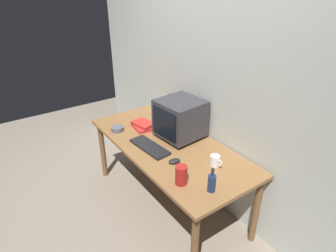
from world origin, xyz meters
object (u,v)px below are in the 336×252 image
(book_stack, at_px, (143,125))
(metal_canister, at_px, (181,175))
(mug, at_px, (215,161))
(cd_spindle, at_px, (117,129))
(keyboard, at_px, (150,147))
(crt_monitor, at_px, (180,118))
(bottle_tall, at_px, (169,112))
(bottle_short, at_px, (212,182))
(computer_mouse, at_px, (174,161))

(book_stack, bearing_deg, metal_canister, -13.48)
(mug, xyz_separation_m, cd_spindle, (-0.99, -0.38, -0.02))
(mug, bearing_deg, keyboard, -151.32)
(crt_monitor, xyz_separation_m, mug, (0.54, -0.05, -0.15))
(bottle_tall, xyz_separation_m, metal_canister, (0.88, -0.51, -0.05))
(bottle_short, xyz_separation_m, mug, (-0.21, 0.24, -0.03))
(keyboard, distance_m, metal_canister, 0.56)
(bottle_tall, relative_size, book_stack, 1.26)
(computer_mouse, height_order, cd_spindle, cd_spindle)
(bottle_tall, relative_size, mug, 2.67)
(book_stack, bearing_deg, bottle_tall, 79.14)
(bottle_tall, xyz_separation_m, mug, (0.85, -0.15, -0.07))
(keyboard, height_order, cd_spindle, cd_spindle)
(crt_monitor, height_order, bottle_tall, crt_monitor)
(crt_monitor, relative_size, book_stack, 1.63)
(book_stack, bearing_deg, crt_monitor, 27.82)
(bottle_tall, xyz_separation_m, cd_spindle, (-0.14, -0.53, -0.10))
(bottle_short, height_order, book_stack, bottle_short)
(crt_monitor, distance_m, cd_spindle, 0.65)
(keyboard, distance_m, bottle_tall, 0.56)
(bottle_short, relative_size, mug, 1.64)
(crt_monitor, height_order, computer_mouse, crt_monitor)
(keyboard, xyz_separation_m, book_stack, (-0.38, 0.15, 0.02))
(crt_monitor, distance_m, book_stack, 0.45)
(keyboard, xyz_separation_m, cd_spindle, (-0.46, -0.09, 0.01))
(bottle_short, bearing_deg, book_stack, 175.02)
(crt_monitor, distance_m, keyboard, 0.39)
(cd_spindle, xyz_separation_m, metal_canister, (1.02, 0.02, 0.05))
(crt_monitor, distance_m, metal_canister, 0.71)
(cd_spindle, bearing_deg, book_stack, 71.17)
(bottle_short, height_order, cd_spindle, bottle_short)
(mug, height_order, cd_spindle, mug)
(bottle_tall, xyz_separation_m, book_stack, (-0.06, -0.29, -0.09))
(crt_monitor, bearing_deg, computer_mouse, -42.74)
(crt_monitor, relative_size, computer_mouse, 4.16)
(computer_mouse, distance_m, metal_canister, 0.27)
(keyboard, height_order, metal_canister, metal_canister)
(bottle_short, bearing_deg, computer_mouse, -178.61)
(bottle_short, distance_m, cd_spindle, 1.21)
(metal_canister, bearing_deg, mug, 93.86)
(bottle_short, distance_m, mug, 0.32)
(bottle_short, bearing_deg, crt_monitor, 158.88)
(book_stack, bearing_deg, mug, 8.68)
(bottle_short, xyz_separation_m, cd_spindle, (-1.20, -0.14, -0.05))
(bottle_tall, bearing_deg, keyboard, -53.86)
(keyboard, bearing_deg, crt_monitor, 86.49)
(mug, bearing_deg, bottle_short, -48.09)
(crt_monitor, height_order, keyboard, crt_monitor)
(keyboard, distance_m, cd_spindle, 0.47)
(keyboard, bearing_deg, cd_spindle, -174.26)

